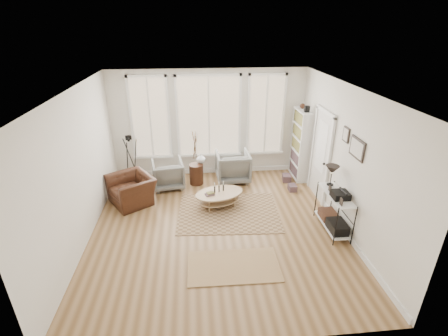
{
  "coord_description": "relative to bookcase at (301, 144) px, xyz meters",
  "views": [
    {
      "loc": [
        -0.42,
        -5.73,
        4.02
      ],
      "look_at": [
        0.2,
        0.6,
        1.1
      ],
      "focal_mm": 26.0,
      "sensor_mm": 36.0,
      "label": 1
    }
  ],
  "objects": [
    {
      "name": "room",
      "position": [
        -2.42,
        -2.2,
        0.47
      ],
      "size": [
        5.5,
        5.54,
        2.9
      ],
      "color": "olive",
      "rests_on": "ground"
    },
    {
      "name": "bay_window",
      "position": [
        -2.44,
        0.49,
        0.65
      ],
      "size": [
        4.14,
        0.12,
        2.24
      ],
      "color": "#D8B78A",
      "rests_on": "ground"
    },
    {
      "name": "door",
      "position": [
        0.13,
        -1.08,
        0.17
      ],
      "size": [
        0.09,
        1.06,
        2.22
      ],
      "color": "silver",
      "rests_on": "ground"
    },
    {
      "name": "bookcase",
      "position": [
        0.0,
        0.0,
        0.0
      ],
      "size": [
        0.31,
        0.85,
        2.06
      ],
      "color": "white",
      "rests_on": "ground"
    },
    {
      "name": "low_shelf",
      "position": [
        -0.06,
        -2.52,
        -0.44
      ],
      "size": [
        0.38,
        1.08,
        1.3
      ],
      "color": "white",
      "rests_on": "ground"
    },
    {
      "name": "wall_art",
      "position": [
        0.14,
        -2.49,
        0.92
      ],
      "size": [
        0.04,
        0.88,
        0.44
      ],
      "color": "black",
      "rests_on": "ground"
    },
    {
      "name": "rug_main",
      "position": [
        -2.14,
        -1.68,
        -0.95
      ],
      "size": [
        2.36,
        1.83,
        0.01
      ],
      "primitive_type": "cube",
      "rotation": [
        0.0,
        0.0,
        -0.06
      ],
      "color": "brown",
      "rests_on": "ground"
    },
    {
      "name": "rug_runner",
      "position": [
        -2.24,
        -3.47,
        -0.94
      ],
      "size": [
        1.65,
        0.94,
        0.01
      ],
      "primitive_type": "cube",
      "rotation": [
        0.0,
        0.0,
        -0.02
      ],
      "color": "brown",
      "rests_on": "ground"
    },
    {
      "name": "coffee_table",
      "position": [
        -2.33,
        -1.37,
        -0.67
      ],
      "size": [
        1.3,
        1.03,
        0.52
      ],
      "color": "tan",
      "rests_on": "ground"
    },
    {
      "name": "armchair_left",
      "position": [
        -3.56,
        -0.27,
        -0.6
      ],
      "size": [
        0.88,
        0.9,
        0.72
      ],
      "primitive_type": "imported",
      "rotation": [
        0.0,
        0.0,
        3.3
      ],
      "color": "slate",
      "rests_on": "ground"
    },
    {
      "name": "armchair_right",
      "position": [
        -1.84,
        -0.04,
        -0.55
      ],
      "size": [
        0.9,
        0.92,
        0.81
      ],
      "primitive_type": "imported",
      "rotation": [
        0.0,
        0.0,
        3.17
      ],
      "color": "slate",
      "rests_on": "ground"
    },
    {
      "name": "side_table",
      "position": [
        -2.83,
        -0.15,
        -0.21
      ],
      "size": [
        0.37,
        0.37,
        1.55
      ],
      "color": "#3C1F13",
      "rests_on": "ground"
    },
    {
      "name": "vase",
      "position": [
        -2.7,
        -0.03,
        -0.28
      ],
      "size": [
        0.29,
        0.29,
        0.25
      ],
      "primitive_type": "imported",
      "rotation": [
        0.0,
        0.0,
        -0.26
      ],
      "color": "silver",
      "rests_on": "side_table"
    },
    {
      "name": "accent_chair",
      "position": [
        -4.38,
        -0.97,
        -0.62
      ],
      "size": [
        1.35,
        1.31,
        0.67
      ],
      "primitive_type": "imported",
      "rotation": [
        0.0,
        0.0,
        -0.99
      ],
      "color": "#3C1F13",
      "rests_on": "ground"
    },
    {
      "name": "tripod_camera",
      "position": [
        -4.48,
        -0.13,
        -0.31
      ],
      "size": [
        0.49,
        0.49,
        1.4
      ],
      "color": "black",
      "rests_on": "ground"
    },
    {
      "name": "book_stack_near",
      "position": [
        -0.39,
        -0.25,
        -0.87
      ],
      "size": [
        0.26,
        0.31,
        0.18
      ],
      "primitive_type": "cube",
      "rotation": [
        0.0,
        0.0,
        -0.16
      ],
      "color": "brown",
      "rests_on": "ground"
    },
    {
      "name": "book_stack_far",
      "position": [
        -0.39,
        -0.79,
        -0.88
      ],
      "size": [
        0.19,
        0.25,
        0.16
      ],
      "primitive_type": "cube",
      "rotation": [
        0.0,
        0.0,
        -0.01
      ],
      "color": "brown",
      "rests_on": "ground"
    }
  ]
}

